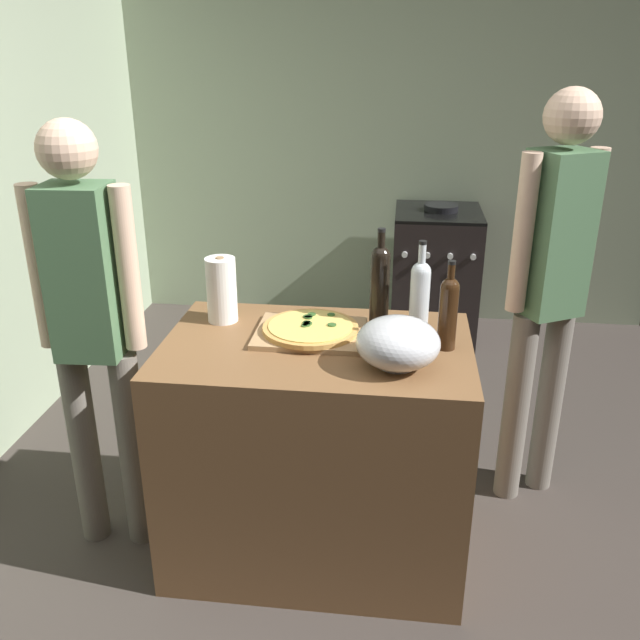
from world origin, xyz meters
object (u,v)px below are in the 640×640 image
wine_bottle_dark (420,295)px  person_in_red (550,277)px  wine_bottle_clear (380,283)px  person_in_stripes (91,318)px  paper_towel_roll (222,290)px  wine_bottle_amber (448,310)px  stove (435,274)px  mixing_bowl (398,343)px  pizza (311,328)px

wine_bottle_dark → person_in_red: bearing=34.2°
wine_bottle_clear → person_in_stripes: (-1.03, -0.23, -0.10)m
wine_bottle_clear → person_in_stripes: size_ratio=0.23×
paper_towel_roll → person_in_red: size_ratio=0.15×
wine_bottle_amber → wine_bottle_clear: (-0.24, 0.16, 0.03)m
stove → person_in_red: size_ratio=0.52×
mixing_bowl → wine_bottle_amber: wine_bottle_amber is taller
person_in_stripes → wine_bottle_amber: bearing=2.9°
wine_bottle_dark → stove: 2.18m
mixing_bowl → stove: size_ratio=0.30×
paper_towel_roll → stove: (0.91, 2.03, -0.58)m
paper_towel_roll → wine_bottle_dark: bearing=-3.7°
mixing_bowl → paper_towel_roll: bearing=154.5°
person_in_stripes → person_in_red: (1.71, 0.53, 0.05)m
stove → mixing_bowl: bearing=-95.6°
person_in_red → wine_bottle_clear: bearing=-155.8°
wine_bottle_clear → person_in_red: person_in_red is taller
pizza → mixing_bowl: (0.32, -0.22, 0.06)m
wine_bottle_amber → stove: (0.06, 2.19, -0.60)m
pizza → wine_bottle_amber: (0.49, -0.05, 0.11)m
wine_bottle_amber → wine_bottle_dark: wine_bottle_dark is taller
person_in_stripes → paper_towel_roll: bearing=26.7°
person_in_red → stove: bearing=102.0°
wine_bottle_clear → person_in_red: bearing=24.2°
paper_towel_roll → person_in_red: 1.31m
wine_bottle_clear → person_in_red: size_ratio=0.22×
pizza → person_in_red: person_in_red is taller
wine_bottle_amber → wine_bottle_clear: wine_bottle_clear is taller
wine_bottle_amber → person_in_red: person_in_red is taller
wine_bottle_clear → person_in_stripes: bearing=-167.7°
person_in_stripes → wine_bottle_dark: bearing=8.2°
person_in_red → pizza: bearing=-155.7°
mixing_bowl → wine_bottle_amber: 0.25m
wine_bottle_clear → person_in_stripes: person_in_stripes is taller
pizza → stove: size_ratio=0.38×
mixing_bowl → stove: mixing_bowl is taller
pizza → paper_towel_roll: paper_towel_roll is taller
wine_bottle_dark → person_in_stripes: bearing=-171.8°
wine_bottle_clear → wine_bottle_dark: wine_bottle_clear is taller
wine_bottle_dark → person_in_stripes: size_ratio=0.21×
paper_towel_roll → wine_bottle_dark: 0.75m
wine_bottle_dark → pizza: bearing=-171.8°
wine_bottle_dark → stove: wine_bottle_dark is taller
paper_towel_roll → person_in_stripes: person_in_stripes is taller
wine_bottle_clear → wine_bottle_dark: 0.16m
pizza → person_in_stripes: bearing=-171.8°
stove → wine_bottle_amber: bearing=-91.7°
pizza → paper_towel_roll: bearing=163.7°
mixing_bowl → wine_bottle_clear: 0.35m
paper_towel_roll → wine_bottle_amber: bearing=-10.3°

